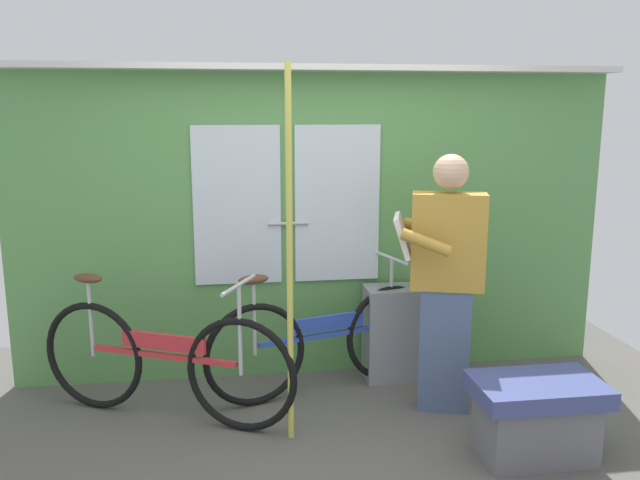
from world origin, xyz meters
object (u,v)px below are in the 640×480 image
bicycle_near_door (163,361)px  bench_seat_corner (536,417)px  bicycle_leaning_behind (325,340)px  trash_bin_by_wall (392,333)px  passenger_reading_newspaper (445,278)px  handrail_pole (290,260)px

bicycle_near_door → bench_seat_corner: (2.07, -0.76, -0.14)m
bicycle_leaning_behind → bench_seat_corner: size_ratio=2.35×
bench_seat_corner → bicycle_leaning_behind: bearing=135.4°
bicycle_near_door → trash_bin_by_wall: bicycle_near_door is taller
bicycle_near_door → trash_bin_by_wall: (1.56, 0.43, -0.04)m
bicycle_near_door → trash_bin_by_wall: size_ratio=2.37×
bicycle_leaning_behind → passenger_reading_newspaper: passenger_reading_newspaper is taller
bench_seat_corner → handrail_pole: bearing=162.5°
trash_bin_by_wall → bench_seat_corner: 1.30m
passenger_reading_newspaper → trash_bin_by_wall: size_ratio=2.44×
bicycle_leaning_behind → bicycle_near_door: bearing=177.0°
handrail_pole → bench_seat_corner: (1.32, -0.41, -0.84)m
bicycle_leaning_behind → trash_bin_by_wall: bicycle_leaning_behind is taller
bicycle_near_door → trash_bin_by_wall: bearing=40.8°
bicycle_near_door → bench_seat_corner: size_ratio=2.27×
bicycle_near_door → handrail_pole: (0.76, -0.35, 0.70)m
bicycle_near_door → handrail_pole: handrail_pole is taller
bicycle_near_door → bench_seat_corner: 2.21m
bicycle_leaning_behind → passenger_reading_newspaper: 0.93m
trash_bin_by_wall → bench_seat_corner: size_ratio=0.96×
handrail_pole → bench_seat_corner: handrail_pole is taller
trash_bin_by_wall → bench_seat_corner: (0.51, -1.19, -0.09)m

